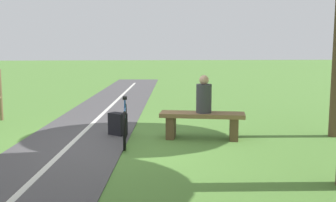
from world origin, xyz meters
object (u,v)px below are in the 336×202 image
(backpack, at_px, (118,124))
(bicycle, at_px, (125,124))
(bench, at_px, (202,121))
(person_seated, at_px, (204,96))

(backpack, bearing_deg, bicycle, 104.31)
(bench, bearing_deg, person_seated, 180.00)
(bicycle, xyz_separation_m, backpack, (0.17, -0.68, -0.14))
(bicycle, height_order, backpack, bicycle)
(backpack, bearing_deg, bench, 166.88)
(bench, xyz_separation_m, bicycle, (1.50, 0.29, 0.01))
(bench, xyz_separation_m, person_seated, (-0.03, 0.01, 0.49))
(bench, bearing_deg, bicycle, 21.80)
(bench, distance_m, person_seated, 0.49)
(bench, relative_size, bicycle, 1.04)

